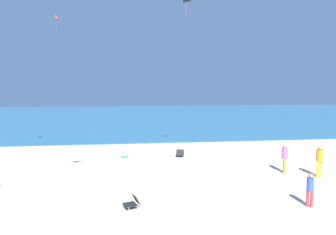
% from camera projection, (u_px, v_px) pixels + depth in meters
% --- Properties ---
extents(ground_plane, '(120.00, 120.00, 0.00)m').
position_uv_depth(ground_plane, '(163.00, 168.00, 18.21)').
color(ground_plane, beige).
extents(ocean_water, '(120.00, 60.00, 0.05)m').
position_uv_depth(ocean_water, '(140.00, 115.00, 56.07)').
color(ocean_water, teal).
rests_on(ocean_water, ground_plane).
extents(beach_chair_near_camera, '(0.62, 0.74, 0.57)m').
position_uv_depth(beach_chair_near_camera, '(180.00, 153.00, 21.18)').
color(beach_chair_near_camera, black).
rests_on(beach_chair_near_camera, ground_plane).
extents(beach_chair_far_right, '(0.74, 0.69, 0.52)m').
position_uv_depth(beach_chair_far_right, '(133.00, 202.00, 12.00)').
color(beach_chair_far_right, black).
rests_on(beach_chair_far_right, ground_plane).
extents(cooler_box, '(0.53, 0.41, 0.25)m').
position_uv_depth(cooler_box, '(125.00, 156.00, 20.92)').
color(cooler_box, '#339956').
rests_on(cooler_box, ground_plane).
extents(person_1, '(0.44, 0.44, 1.68)m').
position_uv_depth(person_1, '(285.00, 156.00, 17.07)').
color(person_1, orange).
rests_on(person_1, ground_plane).
extents(person_2, '(0.45, 0.45, 1.77)m').
position_uv_depth(person_2, '(320.00, 159.00, 16.24)').
color(person_2, yellow).
rests_on(person_2, ground_plane).
extents(person_4, '(0.38, 0.38, 1.38)m').
position_uv_depth(person_4, '(310.00, 188.00, 12.11)').
color(person_4, red).
rests_on(person_4, ground_plane).
extents(kite_red, '(0.52, 0.41, 1.54)m').
position_uv_depth(kite_red, '(56.00, 17.00, 28.90)').
color(kite_red, red).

